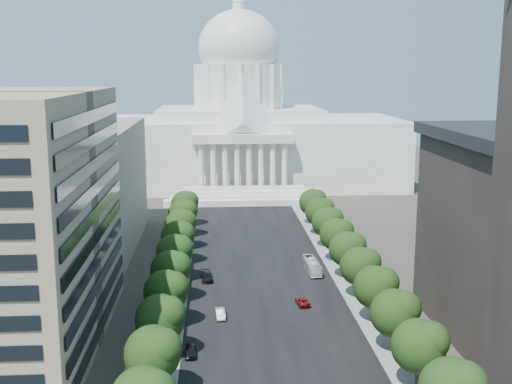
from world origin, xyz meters
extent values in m
cube|color=black|center=(0.00, 90.00, 0.00)|extent=(30.00, 260.00, 0.01)
cube|color=gray|center=(-19.00, 90.00, 0.00)|extent=(8.00, 260.00, 0.02)
cube|color=gray|center=(19.00, 90.00, 0.00)|extent=(8.00, 260.00, 0.02)
cube|color=white|center=(0.00, 185.00, 12.50)|extent=(120.00, 50.00, 25.00)
cube|color=white|center=(0.00, 185.00, 27.00)|extent=(60.00, 40.00, 4.00)
cube|color=white|center=(0.00, 158.00, 20.50)|extent=(34.00, 8.00, 3.00)
cylinder|color=white|center=(0.00, 185.00, 37.00)|extent=(32.00, 32.00, 16.00)
ellipsoid|color=white|center=(0.00, 185.00, 51.00)|extent=(30.00, 30.00, 27.60)
cylinder|color=white|center=(0.00, 185.00, 64.00)|extent=(4.80, 4.80, 7.00)
cube|color=gray|center=(-48.00, 100.00, 15.00)|extent=(38.00, 52.00, 30.00)
sphere|color=black|center=(-18.00, 24.00, 6.17)|extent=(7.60, 7.60, 7.60)
sphere|color=black|center=(-16.67, 23.24, 7.31)|extent=(5.32, 5.32, 5.32)
cylinder|color=#33261C|center=(-18.00, 36.00, 1.47)|extent=(0.56, 0.56, 2.94)
sphere|color=black|center=(-18.00, 36.00, 6.17)|extent=(7.60, 7.60, 7.60)
sphere|color=black|center=(-16.67, 35.24, 7.31)|extent=(5.32, 5.32, 5.32)
cylinder|color=#33261C|center=(-18.00, 48.00, 1.47)|extent=(0.56, 0.56, 2.94)
sphere|color=black|center=(-18.00, 48.00, 6.17)|extent=(7.60, 7.60, 7.60)
sphere|color=black|center=(-16.67, 47.24, 7.31)|extent=(5.32, 5.32, 5.32)
cylinder|color=#33261C|center=(-18.00, 60.00, 1.47)|extent=(0.56, 0.56, 2.94)
sphere|color=black|center=(-18.00, 60.00, 6.17)|extent=(7.60, 7.60, 7.60)
sphere|color=black|center=(-16.67, 59.24, 7.31)|extent=(5.32, 5.32, 5.32)
cylinder|color=#33261C|center=(-18.00, 72.00, 1.47)|extent=(0.56, 0.56, 2.94)
sphere|color=black|center=(-18.00, 72.00, 6.17)|extent=(7.60, 7.60, 7.60)
sphere|color=black|center=(-16.67, 71.24, 7.31)|extent=(5.32, 5.32, 5.32)
cylinder|color=#33261C|center=(-18.00, 84.00, 1.47)|extent=(0.56, 0.56, 2.94)
sphere|color=black|center=(-18.00, 84.00, 6.17)|extent=(7.60, 7.60, 7.60)
sphere|color=black|center=(-16.67, 83.24, 7.31)|extent=(5.32, 5.32, 5.32)
cylinder|color=#33261C|center=(-18.00, 96.00, 1.47)|extent=(0.56, 0.56, 2.94)
sphere|color=black|center=(-18.00, 96.00, 6.17)|extent=(7.60, 7.60, 7.60)
sphere|color=black|center=(-16.67, 95.24, 7.31)|extent=(5.32, 5.32, 5.32)
cylinder|color=#33261C|center=(-18.00, 108.00, 1.47)|extent=(0.56, 0.56, 2.94)
sphere|color=black|center=(-18.00, 108.00, 6.17)|extent=(7.60, 7.60, 7.60)
sphere|color=black|center=(-16.67, 107.24, 7.31)|extent=(5.32, 5.32, 5.32)
cylinder|color=#33261C|center=(-18.00, 120.00, 1.47)|extent=(0.56, 0.56, 2.94)
sphere|color=black|center=(-18.00, 120.00, 6.17)|extent=(7.60, 7.60, 7.60)
sphere|color=black|center=(-16.67, 119.24, 7.31)|extent=(5.32, 5.32, 5.32)
sphere|color=black|center=(19.33, 11.24, 7.31)|extent=(5.32, 5.32, 5.32)
cylinder|color=#33261C|center=(18.00, 24.00, 1.47)|extent=(0.56, 0.56, 2.94)
sphere|color=black|center=(18.00, 24.00, 6.17)|extent=(7.60, 7.60, 7.60)
sphere|color=black|center=(19.33, 23.24, 7.31)|extent=(5.32, 5.32, 5.32)
cylinder|color=#33261C|center=(18.00, 36.00, 1.47)|extent=(0.56, 0.56, 2.94)
sphere|color=black|center=(18.00, 36.00, 6.17)|extent=(7.60, 7.60, 7.60)
sphere|color=black|center=(19.33, 35.24, 7.31)|extent=(5.32, 5.32, 5.32)
cylinder|color=#33261C|center=(18.00, 48.00, 1.47)|extent=(0.56, 0.56, 2.94)
sphere|color=black|center=(18.00, 48.00, 6.17)|extent=(7.60, 7.60, 7.60)
sphere|color=black|center=(19.33, 47.24, 7.31)|extent=(5.32, 5.32, 5.32)
cylinder|color=#33261C|center=(18.00, 60.00, 1.47)|extent=(0.56, 0.56, 2.94)
sphere|color=black|center=(18.00, 60.00, 6.17)|extent=(7.60, 7.60, 7.60)
sphere|color=black|center=(19.33, 59.24, 7.31)|extent=(5.32, 5.32, 5.32)
cylinder|color=#33261C|center=(18.00, 72.00, 1.47)|extent=(0.56, 0.56, 2.94)
sphere|color=black|center=(18.00, 72.00, 6.17)|extent=(7.60, 7.60, 7.60)
sphere|color=black|center=(19.33, 71.24, 7.31)|extent=(5.32, 5.32, 5.32)
cylinder|color=#33261C|center=(18.00, 84.00, 1.47)|extent=(0.56, 0.56, 2.94)
sphere|color=black|center=(18.00, 84.00, 6.17)|extent=(7.60, 7.60, 7.60)
sphere|color=black|center=(19.33, 83.24, 7.31)|extent=(5.32, 5.32, 5.32)
cylinder|color=#33261C|center=(18.00, 96.00, 1.47)|extent=(0.56, 0.56, 2.94)
sphere|color=black|center=(18.00, 96.00, 6.17)|extent=(7.60, 7.60, 7.60)
sphere|color=black|center=(19.33, 95.24, 7.31)|extent=(5.32, 5.32, 5.32)
cylinder|color=#33261C|center=(18.00, 108.00, 1.47)|extent=(0.56, 0.56, 2.94)
sphere|color=black|center=(18.00, 108.00, 6.17)|extent=(7.60, 7.60, 7.60)
sphere|color=black|center=(19.33, 107.24, 7.31)|extent=(5.32, 5.32, 5.32)
cylinder|color=#33261C|center=(18.00, 120.00, 1.47)|extent=(0.56, 0.56, 2.94)
sphere|color=black|center=(18.00, 120.00, 6.17)|extent=(7.60, 7.60, 7.60)
sphere|color=black|center=(19.33, 119.24, 7.31)|extent=(5.32, 5.32, 5.32)
cylinder|color=gray|center=(19.30, 10.00, 8.80)|extent=(2.40, 0.14, 0.14)
sphere|color=gray|center=(18.20, 10.00, 8.70)|extent=(0.44, 0.44, 0.44)
cylinder|color=gray|center=(20.50, 35.00, 4.50)|extent=(0.18, 0.18, 9.00)
cylinder|color=gray|center=(19.30, 35.00, 8.80)|extent=(2.40, 0.14, 0.14)
sphere|color=gray|center=(18.20, 35.00, 8.70)|extent=(0.44, 0.44, 0.44)
cylinder|color=gray|center=(20.50, 60.00, 4.50)|extent=(0.18, 0.18, 9.00)
cylinder|color=gray|center=(19.30, 60.00, 8.80)|extent=(2.40, 0.14, 0.14)
sphere|color=gray|center=(18.20, 60.00, 8.70)|extent=(0.44, 0.44, 0.44)
cylinder|color=gray|center=(20.50, 85.00, 4.50)|extent=(0.18, 0.18, 9.00)
cylinder|color=gray|center=(19.30, 85.00, 8.80)|extent=(2.40, 0.14, 0.14)
sphere|color=gray|center=(18.20, 85.00, 8.70)|extent=(0.44, 0.44, 0.44)
cylinder|color=gray|center=(20.50, 110.00, 4.50)|extent=(0.18, 0.18, 9.00)
cylinder|color=gray|center=(19.30, 110.00, 8.80)|extent=(2.40, 0.14, 0.14)
sphere|color=gray|center=(18.20, 110.00, 8.70)|extent=(0.44, 0.44, 0.44)
cylinder|color=gray|center=(20.50, 135.00, 4.50)|extent=(0.18, 0.18, 9.00)
cylinder|color=gray|center=(19.30, 135.00, 8.80)|extent=(2.40, 0.14, 0.14)
sphere|color=gray|center=(18.20, 135.00, 8.70)|extent=(0.44, 0.44, 0.44)
imported|color=black|center=(-13.50, 36.24, 0.77)|extent=(1.97, 4.57, 1.54)
imported|color=#A9ABB1|center=(-8.78, 51.20, 0.76)|extent=(1.92, 4.72, 1.52)
imported|color=maroon|center=(6.59, 56.50, 0.65)|extent=(2.63, 4.85, 1.29)
imported|color=black|center=(-11.38, 71.80, 0.82)|extent=(2.72, 5.82, 1.64)
imported|color=silver|center=(11.34, 75.87, 1.44)|extent=(2.79, 10.43, 2.88)
camera|label=1|loc=(-9.44, -56.19, 43.29)|focal=45.00mm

